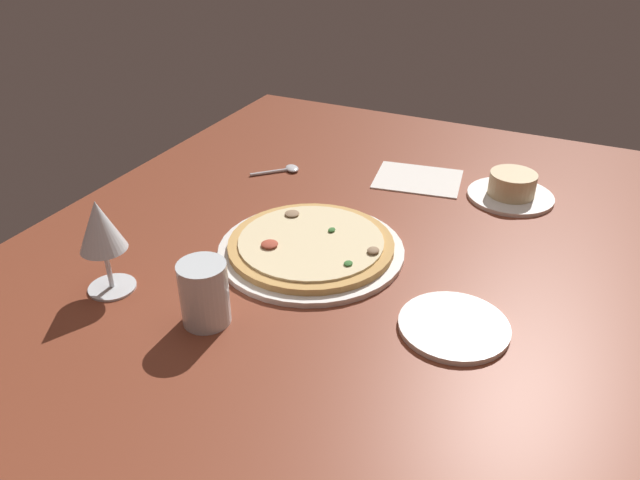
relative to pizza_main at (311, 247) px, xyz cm
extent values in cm
cube|color=brown|center=(-0.06, 3.48, -3.20)|extent=(150.00, 110.00, 4.00)
cylinder|color=white|center=(0.00, 0.01, -0.70)|extent=(32.44, 32.44, 1.00)
cylinder|color=tan|center=(0.00, 0.01, 0.40)|extent=(28.87, 28.87, 1.20)
cylinder|color=beige|center=(0.00, 0.01, 1.20)|extent=(25.27, 25.27, 0.40)
ellipsoid|color=#937556|center=(-6.65, -7.15, 1.69)|extent=(2.79, 2.68, 0.57)
ellipsoid|color=#AD4733|center=(4.82, -5.44, 1.77)|extent=(2.98, 2.89, 0.73)
ellipsoid|color=#387033|center=(-4.32, 2.00, 1.66)|extent=(1.60, 1.21, 0.51)
ellipsoid|color=#387033|center=(4.37, 8.89, 1.62)|extent=(1.66, 1.41, 0.44)
ellipsoid|color=#937556|center=(-0.84, 11.20, 1.76)|extent=(2.29, 2.02, 0.72)
cylinder|color=white|center=(-36.52, 27.44, -0.80)|extent=(17.28, 17.28, 0.80)
cylinder|color=#D1B784|center=(-36.52, 27.44, 1.93)|extent=(9.34, 9.34, 4.67)
cylinder|color=silver|center=(23.27, -23.91, -1.00)|extent=(7.52, 7.52, 0.40)
cylinder|color=silver|center=(23.27, -23.91, 2.72)|extent=(0.80, 0.80, 7.04)
cone|color=silver|center=(23.27, -23.91, 10.35)|extent=(7.23, 7.23, 8.20)
cone|color=#5B0F19|center=(23.27, -23.91, 7.70)|extent=(2.31, 2.31, 2.91)
cylinder|color=silver|center=(23.63, -5.52, 3.72)|extent=(7.17, 7.17, 9.84)
cylinder|color=silver|center=(23.63, -5.52, 1.45)|extent=(6.59, 6.59, 5.30)
cylinder|color=white|center=(9.86, 27.97, -0.75)|extent=(16.17, 16.17, 0.90)
cube|color=white|center=(-36.74, 7.79, -1.05)|extent=(16.93, 20.07, 0.30)
ellipsoid|color=silver|center=(-29.38, -19.13, -0.70)|extent=(4.81, 4.81, 1.00)
cylinder|color=silver|center=(-26.00, -22.53, -0.85)|extent=(7.26, 7.30, 0.70)
camera|label=1|loc=(81.68, 40.57, 55.70)|focal=34.53mm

